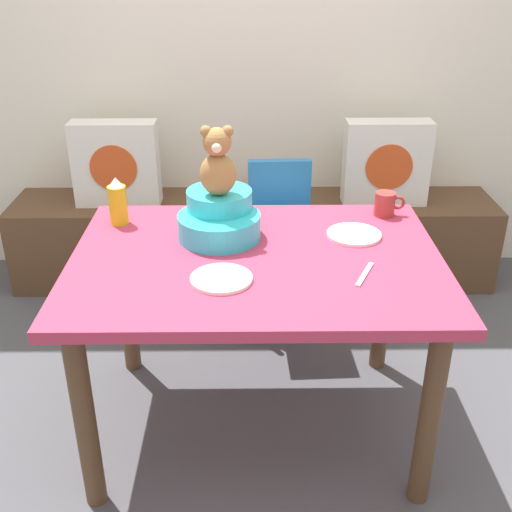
% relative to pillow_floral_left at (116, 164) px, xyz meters
% --- Properties ---
extents(ground_plane, '(8.00, 8.00, 0.00)m').
position_rel_pillow_floral_left_xyz_m(ground_plane, '(0.72, -1.19, -0.68)').
color(ground_plane, '#4C4C51').
extents(back_wall, '(4.40, 0.10, 2.60)m').
position_rel_pillow_floral_left_xyz_m(back_wall, '(0.72, 0.29, 0.62)').
color(back_wall, silver).
rests_on(back_wall, ground_plane).
extents(window_bench, '(2.60, 0.44, 0.46)m').
position_rel_pillow_floral_left_xyz_m(window_bench, '(0.72, 0.02, -0.45)').
color(window_bench, brown).
rests_on(window_bench, ground_plane).
extents(pillow_floral_left, '(0.44, 0.15, 0.44)m').
position_rel_pillow_floral_left_xyz_m(pillow_floral_left, '(0.00, 0.00, 0.00)').
color(pillow_floral_left, white).
rests_on(pillow_floral_left, window_bench).
extents(pillow_floral_right, '(0.44, 0.15, 0.44)m').
position_rel_pillow_floral_left_xyz_m(pillow_floral_right, '(1.41, 0.00, 0.00)').
color(pillow_floral_right, white).
rests_on(pillow_floral_right, window_bench).
extents(book_stack, '(0.20, 0.14, 0.07)m').
position_rel_pillow_floral_left_xyz_m(book_stack, '(0.74, 0.02, -0.18)').
color(book_stack, '#B7564A').
rests_on(book_stack, window_bench).
extents(dining_table, '(1.28, 0.93, 0.74)m').
position_rel_pillow_floral_left_xyz_m(dining_table, '(0.72, -1.19, -0.04)').
color(dining_table, '#B73351').
rests_on(dining_table, ground_plane).
extents(highchair, '(0.34, 0.46, 0.79)m').
position_rel_pillow_floral_left_xyz_m(highchair, '(0.84, -0.42, -0.16)').
color(highchair, '#2672B2').
rests_on(highchair, ground_plane).
extents(infant_seat_teal, '(0.30, 0.33, 0.16)m').
position_rel_pillow_floral_left_xyz_m(infant_seat_teal, '(0.58, -1.02, 0.13)').
color(infant_seat_teal, '#2FC1CD').
rests_on(infant_seat_teal, dining_table).
extents(teddy_bear, '(0.13, 0.12, 0.25)m').
position_rel_pillow_floral_left_xyz_m(teddy_bear, '(0.58, -1.02, 0.34)').
color(teddy_bear, '#A0733F').
rests_on(teddy_bear, infant_seat_teal).
extents(ketchup_bottle, '(0.07, 0.07, 0.18)m').
position_rel_pillow_floral_left_xyz_m(ketchup_bottle, '(0.19, -0.91, 0.15)').
color(ketchup_bottle, gold).
rests_on(ketchup_bottle, dining_table).
extents(coffee_mug, '(0.12, 0.08, 0.09)m').
position_rel_pillow_floral_left_xyz_m(coffee_mug, '(1.23, -0.84, 0.11)').
color(coffee_mug, '#9E332D').
rests_on(coffee_mug, dining_table).
extents(dinner_plate_near, '(0.20, 0.20, 0.01)m').
position_rel_pillow_floral_left_xyz_m(dinner_plate_near, '(0.60, -1.37, 0.07)').
color(dinner_plate_near, white).
rests_on(dinner_plate_near, dining_table).
extents(dinner_plate_far, '(0.20, 0.20, 0.01)m').
position_rel_pillow_floral_left_xyz_m(dinner_plate_far, '(1.08, -1.04, 0.07)').
color(dinner_plate_far, white).
rests_on(dinner_plate_far, dining_table).
extents(table_fork, '(0.09, 0.16, 0.01)m').
position_rel_pillow_floral_left_xyz_m(table_fork, '(1.07, -1.34, 0.06)').
color(table_fork, silver).
rests_on(table_fork, dining_table).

